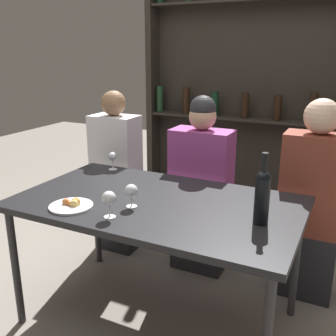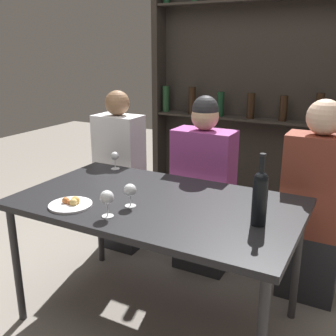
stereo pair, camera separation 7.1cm
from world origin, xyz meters
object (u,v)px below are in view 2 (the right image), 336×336
at_px(food_plate_0, 71,204).
at_px(seated_person_center, 203,191).
at_px(seated_person_right, 314,209).
at_px(wine_bottle, 260,195).
at_px(seated_person_left, 120,177).
at_px(wine_glass_0, 107,198).
at_px(wine_glass_1, 115,157).
at_px(wine_glass_2, 130,191).

height_order(food_plate_0, seated_person_center, seated_person_center).
relative_size(seated_person_center, seated_person_right, 0.98).
height_order(wine_bottle, seated_person_left, seated_person_left).
xyz_separation_m(wine_glass_0, seated_person_left, (-0.60, 0.96, -0.26)).
relative_size(wine_glass_1, food_plate_0, 0.53).
bearing_deg(food_plate_0, seated_person_right, 40.48).
distance_m(wine_glass_0, wine_glass_1, 0.81).
xyz_separation_m(wine_glass_1, food_plate_0, (0.18, -0.66, -0.07)).
bearing_deg(seated_person_right, wine_glass_1, -167.57).
height_order(wine_glass_2, seated_person_center, seated_person_center).
relative_size(wine_bottle, wine_glass_0, 2.53).
bearing_deg(seated_person_center, seated_person_right, -0.00).
distance_m(wine_glass_0, seated_person_center, 1.00).
distance_m(food_plate_0, seated_person_left, 1.02).
height_order(seated_person_left, seated_person_right, seated_person_right).
bearing_deg(food_plate_0, seated_person_left, 110.25).
height_order(wine_bottle, seated_person_right, seated_person_right).
relative_size(wine_glass_0, seated_person_center, 0.11).
height_order(wine_bottle, wine_glass_1, wine_bottle).
height_order(wine_bottle, seated_person_center, seated_person_center).
bearing_deg(wine_bottle, wine_glass_1, 159.60).
bearing_deg(wine_glass_1, food_plate_0, -74.46).
xyz_separation_m(wine_glass_2, food_plate_0, (-0.28, -0.14, -0.08)).
bearing_deg(wine_glass_2, food_plate_0, -152.74).
distance_m(wine_glass_0, seated_person_left, 1.17).
relative_size(seated_person_left, seated_person_right, 0.98).
bearing_deg(food_plate_0, wine_glass_1, 105.54).
bearing_deg(seated_person_left, seated_person_right, -0.00).
height_order(wine_bottle, wine_glass_2, wine_bottle).
bearing_deg(seated_person_left, wine_glass_2, -51.78).
bearing_deg(seated_person_right, seated_person_left, 180.00).
height_order(wine_glass_0, wine_glass_2, wine_glass_0).
xyz_separation_m(wine_glass_1, seated_person_right, (1.29, 0.28, -0.24)).
height_order(wine_glass_1, wine_glass_2, wine_glass_2).
height_order(wine_glass_2, seated_person_left, seated_person_left).
xyz_separation_m(wine_bottle, wine_glass_1, (-1.12, 0.42, -0.06)).
bearing_deg(seated_person_center, wine_bottle, -50.62).
height_order(wine_glass_0, seated_person_left, seated_person_left).
height_order(wine_glass_0, seated_person_center, seated_person_center).
relative_size(wine_glass_2, seated_person_right, 0.10).
bearing_deg(wine_bottle, seated_person_right, 76.73).
bearing_deg(seated_person_right, seated_person_center, 180.00).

